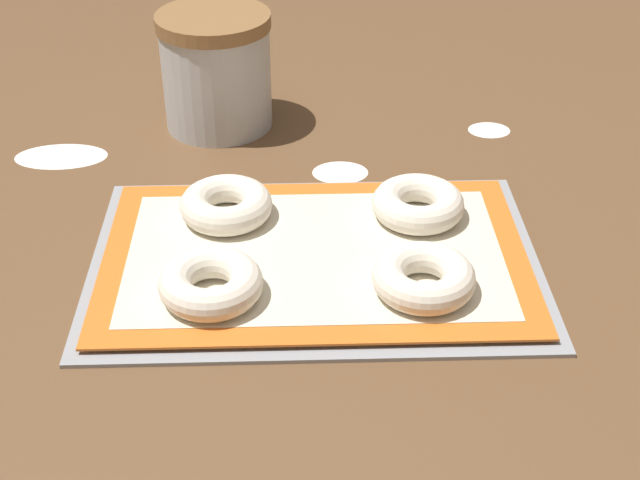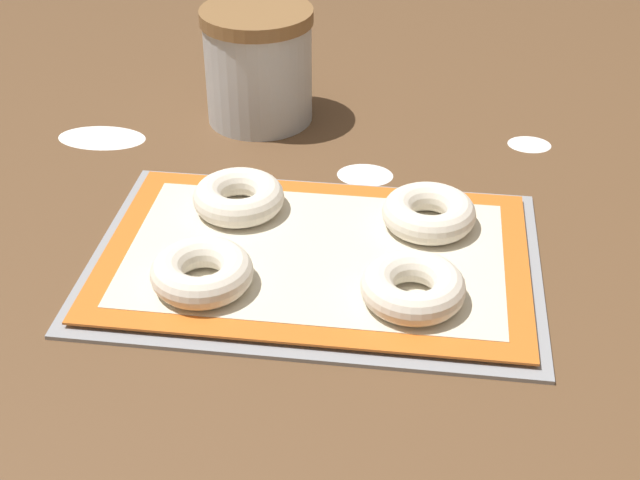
{
  "view_description": "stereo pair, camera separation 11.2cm",
  "coord_description": "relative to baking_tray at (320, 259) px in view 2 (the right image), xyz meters",
  "views": [
    {
      "loc": [
        -0.02,
        -0.68,
        0.5
      ],
      "look_at": [
        0.0,
        0.01,
        0.03
      ],
      "focal_mm": 50.0,
      "sensor_mm": 36.0,
      "label": 1
    },
    {
      "loc": [
        0.1,
        -0.68,
        0.5
      ],
      "look_at": [
        0.0,
        0.01,
        0.03
      ],
      "focal_mm": 50.0,
      "sensor_mm": 36.0,
      "label": 2
    }
  ],
  "objects": [
    {
      "name": "ground_plane",
      "position": [
        -0.0,
        -0.01,
        -0.0
      ],
      "size": [
        2.8,
        2.8,
        0.0
      ],
      "primitive_type": "plane",
      "color": "brown"
    },
    {
      "name": "baking_tray",
      "position": [
        0.0,
        0.0,
        0.0
      ],
      "size": [
        0.43,
        0.29,
        0.01
      ],
      "color": "#93969B",
      "rests_on": "ground_plane"
    },
    {
      "name": "baking_mat",
      "position": [
        0.0,
        -0.0,
        0.01
      ],
      "size": [
        0.4,
        0.26,
        0.0
      ],
      "color": "orange",
      "rests_on": "baking_tray"
    },
    {
      "name": "bagel_front_left",
      "position": [
        -0.1,
        -0.06,
        0.02
      ],
      "size": [
        0.09,
        0.09,
        0.03
      ],
      "color": "silver",
      "rests_on": "baking_mat"
    },
    {
      "name": "bagel_front_right",
      "position": [
        0.09,
        -0.06,
        0.02
      ],
      "size": [
        0.09,
        0.09,
        0.03
      ],
      "color": "silver",
      "rests_on": "baking_mat"
    },
    {
      "name": "bagel_back_left",
      "position": [
        -0.09,
        0.07,
        0.02
      ],
      "size": [
        0.09,
        0.09,
        0.03
      ],
      "color": "silver",
      "rests_on": "baking_mat"
    },
    {
      "name": "bagel_back_right",
      "position": [
        0.1,
        0.06,
        0.02
      ],
      "size": [
        0.09,
        0.09,
        0.03
      ],
      "color": "silver",
      "rests_on": "baking_mat"
    },
    {
      "name": "flour_canister",
      "position": [
        -0.11,
        0.3,
        0.07
      ],
      "size": [
        0.13,
        0.13,
        0.14
      ],
      "color": "silver",
      "rests_on": "ground_plane"
    },
    {
      "name": "flour_patch_near",
      "position": [
        0.21,
        0.27,
        -0.0
      ],
      "size": [
        0.05,
        0.04,
        0.0
      ],
      "color": "white",
      "rests_on": "ground_plane"
    },
    {
      "name": "flour_patch_far",
      "position": [
        0.03,
        0.17,
        -0.0
      ],
      "size": [
        0.06,
        0.05,
        0.0
      ],
      "color": "white",
      "rests_on": "ground_plane"
    },
    {
      "name": "flour_patch_side",
      "position": [
        -0.29,
        0.22,
        -0.0
      ],
      "size": [
        0.11,
        0.06,
        0.0
      ],
      "color": "white",
      "rests_on": "ground_plane"
    }
  ]
}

